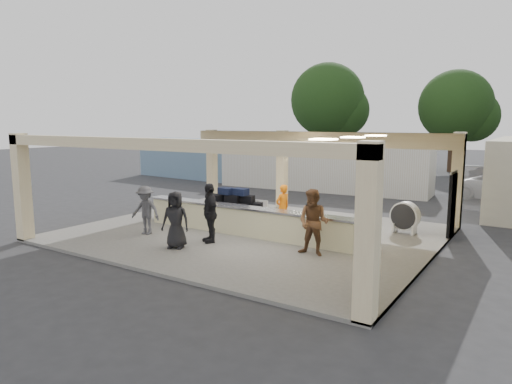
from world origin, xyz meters
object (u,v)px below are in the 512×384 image
Objects in this scene: passenger_b at (210,213)px; passenger_c at (146,210)px; drum_fan at (405,216)px; passenger_a at (314,222)px; baggage_handler at (283,208)px; car_white_a at (511,188)px; baggage_counter at (244,221)px; car_dark at (511,180)px; container_white at (321,167)px; passenger_d at (176,220)px; luggage_cart at (230,205)px; container_blue at (203,159)px.

passenger_b is 1.14× the size of passenger_c.
passenger_a is (-1.50, -4.12, 0.37)m from drum_fan.
baggage_handler reaches higher than car_white_a.
baggage_counter is 1.49m from passenger_b.
container_white is at bearing 156.24° from car_dark.
passenger_b reaches higher than drum_fan.
car_white_a is (7.06, 12.94, 0.10)m from baggage_counter.
passenger_b is 1.09× the size of passenger_d.
luggage_cart reaches higher than drum_fan.
baggage_counter is 3.36m from passenger_c.
baggage_handler is 2.90m from passenger_b.
passenger_c reaches higher than car_white_a.
passenger_a is 14.42m from car_white_a.
luggage_cart is 1.30× the size of passenger_b.
car_dark is at bearing 89.49° from drum_fan.
passenger_a is 17.17m from car_dark.
container_blue reaches higher than luggage_cart.
passenger_b is at bearing -160.03° from car_dark.
drum_fan is at bearing 23.12° from passenger_c.
passenger_c is 0.35× the size of car_dark.
passenger_c is 0.14× the size of container_white.
container_white reaches higher than baggage_counter.
passenger_d is at bearing -77.49° from passenger_b.
car_dark is (8.17, 14.82, -0.06)m from luggage_cart.
passenger_b is 0.40× the size of car_dark.
container_white is at bearing 93.28° from luggage_cart.
baggage_handler is (0.78, 1.29, 0.33)m from baggage_counter.
baggage_counter is 5.56m from drum_fan.
passenger_c reaches higher than drum_fan.
passenger_d is (-3.85, -1.57, -0.09)m from passenger_a.
container_white is at bearing 78.10° from passenger_c.
luggage_cart is 0.23× the size of container_blue.
passenger_d is 0.37× the size of car_dark.
baggage_counter is at bearing -13.35° from baggage_handler.
drum_fan is 8.91m from passenger_c.
passenger_d is (-5.35, -5.68, 0.28)m from drum_fan.
container_white is at bearing -144.32° from baggage_handler.
luggage_cart is 2.57m from passenger_b.
passenger_a is 3.44m from passenger_b.
passenger_b is (-4.91, -4.58, 0.36)m from drum_fan.
passenger_a is at bearing 0.32° from passenger_d.
container_blue is at bearing 129.70° from luggage_cart.
luggage_cart is 0.52× the size of car_white_a.
car_white_a reaches higher than baggage_counter.
drum_fan is at bearing -24.82° from container_blue.
passenger_b is (-0.37, -1.37, 0.46)m from baggage_counter.
passenger_d is 0.14× the size of container_white.
container_blue is (-11.60, 13.75, 0.33)m from passenger_b.
passenger_d is 0.36× the size of car_white_a.
container_white reaches higher than car_white_a.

